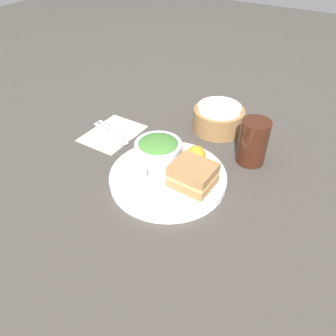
{
  "coord_description": "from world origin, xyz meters",
  "views": [
    {
      "loc": [
        0.34,
        -0.55,
        0.56
      ],
      "look_at": [
        0.0,
        0.0,
        0.04
      ],
      "focal_mm": 35.0,
      "sensor_mm": 36.0,
      "label": 1
    }
  ],
  "objects_px": {
    "spoon": "(118,130)",
    "drink_glass": "(253,142)",
    "plate": "(168,177)",
    "dressing_cup": "(136,174)",
    "sandwich": "(193,175)",
    "salad_bowl": "(158,150)",
    "bread_basket": "(218,118)",
    "knife": "(113,132)",
    "fork": "(108,134)"
  },
  "relations": [
    {
      "from": "dressing_cup",
      "to": "knife",
      "type": "bearing_deg",
      "value": 143.25
    },
    {
      "from": "sandwich",
      "to": "bread_basket",
      "type": "relative_size",
      "value": 0.66
    },
    {
      "from": "salad_bowl",
      "to": "plate",
      "type": "bearing_deg",
      "value": -32.65
    },
    {
      "from": "drink_glass",
      "to": "fork",
      "type": "xyz_separation_m",
      "value": [
        -0.42,
        -0.11,
        -0.06
      ]
    },
    {
      "from": "drink_glass",
      "to": "plate",
      "type": "bearing_deg",
      "value": -127.51
    },
    {
      "from": "salad_bowl",
      "to": "fork",
      "type": "height_order",
      "value": "salad_bowl"
    },
    {
      "from": "spoon",
      "to": "salad_bowl",
      "type": "bearing_deg",
      "value": 178.78
    },
    {
      "from": "bread_basket",
      "to": "knife",
      "type": "xyz_separation_m",
      "value": [
        -0.26,
        -0.2,
        -0.03
      ]
    },
    {
      "from": "plate",
      "to": "salad_bowl",
      "type": "height_order",
      "value": "salad_bowl"
    },
    {
      "from": "salad_bowl",
      "to": "drink_glass",
      "type": "height_order",
      "value": "drink_glass"
    },
    {
      "from": "spoon",
      "to": "drink_glass",
      "type": "bearing_deg",
      "value": -148.93
    },
    {
      "from": "plate",
      "to": "knife",
      "type": "relative_size",
      "value": 1.8
    },
    {
      "from": "sandwich",
      "to": "bread_basket",
      "type": "distance_m",
      "value": 0.31
    },
    {
      "from": "sandwich",
      "to": "knife",
      "type": "xyz_separation_m",
      "value": [
        -0.34,
        0.1,
        -0.04
      ]
    },
    {
      "from": "sandwich",
      "to": "fork",
      "type": "height_order",
      "value": "sandwich"
    },
    {
      "from": "salad_bowl",
      "to": "dressing_cup",
      "type": "height_order",
      "value": "salad_bowl"
    },
    {
      "from": "drink_glass",
      "to": "spoon",
      "type": "bearing_deg",
      "value": -168.84
    },
    {
      "from": "bread_basket",
      "to": "spoon",
      "type": "relative_size",
      "value": 1.1
    },
    {
      "from": "bread_basket",
      "to": "knife",
      "type": "height_order",
      "value": "bread_basket"
    },
    {
      "from": "salad_bowl",
      "to": "dressing_cup",
      "type": "relative_size",
      "value": 2.14
    },
    {
      "from": "spoon",
      "to": "knife",
      "type": "bearing_deg",
      "value": 90.0
    },
    {
      "from": "plate",
      "to": "bread_basket",
      "type": "height_order",
      "value": "bread_basket"
    },
    {
      "from": "plate",
      "to": "sandwich",
      "type": "bearing_deg",
      "value": -0.5
    },
    {
      "from": "salad_bowl",
      "to": "knife",
      "type": "distance_m",
      "value": 0.23
    },
    {
      "from": "plate",
      "to": "drink_glass",
      "type": "distance_m",
      "value": 0.25
    },
    {
      "from": "dressing_cup",
      "to": "knife",
      "type": "xyz_separation_m",
      "value": [
        -0.21,
        0.16,
        -0.03
      ]
    },
    {
      "from": "sandwich",
      "to": "drink_glass",
      "type": "relative_size",
      "value": 0.82
    },
    {
      "from": "salad_bowl",
      "to": "spoon",
      "type": "bearing_deg",
      "value": 158.87
    },
    {
      "from": "sandwich",
      "to": "salad_bowl",
      "type": "height_order",
      "value": "salad_bowl"
    },
    {
      "from": "knife",
      "to": "drink_glass",
      "type": "bearing_deg",
      "value": -146.86
    },
    {
      "from": "dressing_cup",
      "to": "fork",
      "type": "distance_m",
      "value": 0.26
    },
    {
      "from": "plate",
      "to": "bread_basket",
      "type": "bearing_deg",
      "value": 90.28
    },
    {
      "from": "dressing_cup",
      "to": "spoon",
      "type": "bearing_deg",
      "value": 139.54
    },
    {
      "from": "plate",
      "to": "drink_glass",
      "type": "xyz_separation_m",
      "value": [
        0.15,
        0.19,
        0.05
      ]
    },
    {
      "from": "drink_glass",
      "to": "knife",
      "type": "bearing_deg",
      "value": -166.76
    },
    {
      "from": "sandwich",
      "to": "fork",
      "type": "bearing_deg",
      "value": 166.88
    },
    {
      "from": "drink_glass",
      "to": "fork",
      "type": "bearing_deg",
      "value": -164.79
    },
    {
      "from": "bread_basket",
      "to": "fork",
      "type": "bearing_deg",
      "value": -141.23
    },
    {
      "from": "fork",
      "to": "spoon",
      "type": "relative_size",
      "value": 1.11
    },
    {
      "from": "salad_bowl",
      "to": "knife",
      "type": "height_order",
      "value": "salad_bowl"
    },
    {
      "from": "knife",
      "to": "dressing_cup",
      "type": "bearing_deg",
      "value": 163.15
    },
    {
      "from": "dressing_cup",
      "to": "bread_basket",
      "type": "relative_size",
      "value": 0.37
    },
    {
      "from": "dressing_cup",
      "to": "drink_glass",
      "type": "distance_m",
      "value": 0.33
    },
    {
      "from": "sandwich",
      "to": "dressing_cup",
      "type": "distance_m",
      "value": 0.14
    },
    {
      "from": "plate",
      "to": "fork",
      "type": "bearing_deg",
      "value": 163.73
    },
    {
      "from": "sandwich",
      "to": "salad_bowl",
      "type": "relative_size",
      "value": 0.84
    },
    {
      "from": "salad_bowl",
      "to": "drink_glass",
      "type": "bearing_deg",
      "value": 39.05
    },
    {
      "from": "plate",
      "to": "dressing_cup",
      "type": "xyz_separation_m",
      "value": [
        -0.06,
        -0.06,
        0.03
      ]
    },
    {
      "from": "plate",
      "to": "knife",
      "type": "distance_m",
      "value": 0.28
    },
    {
      "from": "salad_bowl",
      "to": "fork",
      "type": "distance_m",
      "value": 0.23
    }
  ]
}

